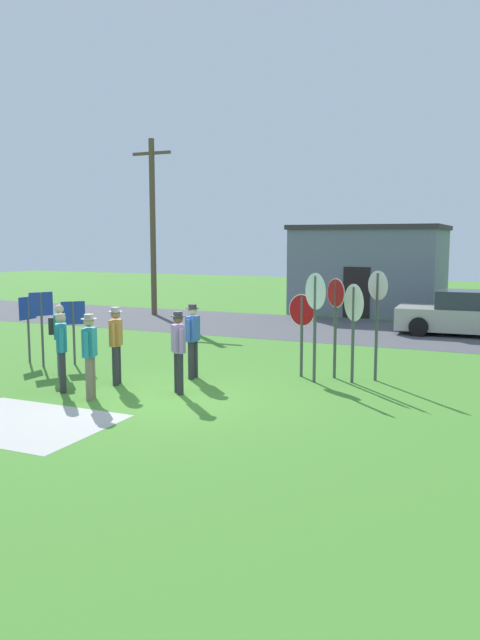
{
  "coord_description": "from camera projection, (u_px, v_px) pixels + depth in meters",
  "views": [
    {
      "loc": [
        6.46,
        -10.9,
        3.22
      ],
      "look_at": [
        0.43,
        2.6,
        1.3
      ],
      "focal_mm": 34.92,
      "sensor_mm": 36.0,
      "label": 1
    }
  ],
  "objects": [
    {
      "name": "person_in_blue",
      "position": [
        90.0,
        351.0,
        12.5
      ],
      "size": [
        0.34,
        0.54,
        1.74
      ],
      "color": "#7A6B56",
      "rests_on": "ground"
    },
    {
      "name": "info_panel_rightmost",
      "position": [
        28.0,
        317.0,
        16.3
      ],
      "size": [
        0.06,
        0.6,
        1.74
      ],
      "color": "#4C4C51",
      "rests_on": "ground"
    },
    {
      "name": "stop_sign_tallest",
      "position": [
        377.0,
        307.0,
        14.07
      ],
      "size": [
        0.53,
        0.42,
        2.52
      ],
      "color": "#474C4C",
      "rests_on": "ground"
    },
    {
      "name": "building_background",
      "position": [
        371.0,
        269.0,
        27.83
      ],
      "size": [
        6.3,
        5.58,
        3.83
      ],
      "color": "slate",
      "rests_on": "ground"
    },
    {
      "name": "person_near_signs",
      "position": [
        62.0,
        348.0,
        13.1
      ],
      "size": [
        0.4,
        0.45,
        1.69
      ],
      "color": "#2D2D33",
      "rests_on": "ground"
    },
    {
      "name": "person_in_dark_shirt",
      "position": [
        116.0,
        341.0,
        13.78
      ],
      "size": [
        0.33,
        0.54,
        1.74
      ],
      "color": "#2D2D33",
      "rests_on": "ground"
    },
    {
      "name": "person_in_teal",
      "position": [
        193.0,
        337.0,
        14.4
      ],
      "size": [
        0.31,
        0.57,
        1.74
      ],
      "color": "#2D2D33",
      "rests_on": "ground"
    },
    {
      "name": "parked_car_on_street",
      "position": [
        464.0,
        315.0,
        21.04
      ],
      "size": [
        4.37,
        2.16,
        1.51
      ],
      "color": "#B7B2A3",
      "rests_on": "ground"
    },
    {
      "name": "person_on_left",
      "position": [
        178.0,
        347.0,
        12.96
      ],
      "size": [
        0.43,
        0.43,
        1.74
      ],
      "color": "#2D2D33",
      "rests_on": "ground"
    },
    {
      "name": "info_panel_leftmost",
      "position": [
        73.0,
        321.0,
        15.98
      ],
      "size": [
        0.45,
        0.43,
        1.65
      ],
      "color": "#4C4C51",
      "rests_on": "ground"
    },
    {
      "name": "stop_sign_leaning_right",
      "position": [
        335.0,
        311.0,
        14.35
      ],
      "size": [
        0.53,
        0.45,
        2.34
      ],
      "color": "#474C4C",
      "rests_on": "ground"
    },
    {
      "name": "stop_sign_leaning_left",
      "position": [
        315.0,
        307.0,
        13.9
      ],
      "size": [
        0.64,
        0.53,
        2.48
      ],
      "color": "#474C4C",
      "rests_on": "ground"
    },
    {
      "name": "stop_sign_center_cluster",
      "position": [
        302.0,
        321.0,
        14.54
      ],
      "size": [
        0.73,
        0.26,
        1.96
      ],
      "color": "#474C4C",
      "rests_on": "ground"
    },
    {
      "name": "stop_sign_far_back",
      "position": [
        354.0,
        315.0,
        13.88
      ],
      "size": [
        0.59,
        0.61,
        2.24
      ],
      "color": "#474C4C",
      "rests_on": "ground"
    },
    {
      "name": "concrete_path",
      "position": [
        20.0,
        422.0,
        11.0
      ],
      "size": [
        3.2,
        2.4,
        0.01
      ],
      "primitive_type": "cube",
      "color": "#ADAAA3",
      "rests_on": "ground"
    },
    {
      "name": "person_holding_notes",
      "position": [
        59.0,
        334.0,
        14.75
      ],
      "size": [
        0.46,
        0.51,
        1.69
      ],
      "color": "#4C5670",
      "rests_on": "ground"
    },
    {
      "name": "street_asphalt",
      "position": [
        321.0,
        328.0,
        22.71
      ],
      "size": [
        60.0,
        6.4,
        0.01
      ],
      "primitive_type": "cube",
      "color": "#4C4C51",
      "rests_on": "ground"
    },
    {
      "name": "ground_plane",
      "position": [
        170.0,
        396.0,
        12.9
      ],
      "size": [
        80.0,
        80.0,
        0.0
      ],
      "primitive_type": "plane",
      "color": "#47842D"
    },
    {
      "name": "info_panel_middle",
      "position": [
        41.0,
        315.0,
        15.68
      ],
      "size": [
        0.32,
        0.53,
        1.9
      ],
      "color": "#4C4C51",
      "rests_on": "ground"
    },
    {
      "name": "utility_pole",
      "position": [
        153.0,
        224.0,
        26.33
      ],
      "size": [
        1.8,
        0.24,
        7.4
      ],
      "color": "brown",
      "rests_on": "ground"
    }
  ]
}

